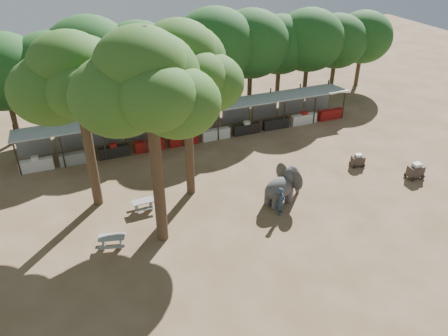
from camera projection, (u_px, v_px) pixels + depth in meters
name	position (u px, v px, depth m)	size (l,w,h in m)	color
ground	(271.00, 234.00, 25.66)	(100.00, 100.00, 0.00)	brown
vendor_stalls	(196.00, 124.00, 36.17)	(28.00, 2.99, 2.80)	#97999F
yard_tree_left	(75.00, 81.00, 24.39)	(7.10, 6.90, 11.02)	#332316
yard_tree_center	(146.00, 85.00, 20.82)	(7.10, 6.90, 12.04)	#332316
yard_tree_back	(182.00, 68.00, 25.32)	(7.10, 6.90, 11.36)	#332316
backdrop_trees	(176.00, 56.00, 38.13)	(46.46, 5.95, 8.33)	#332316
elephant	(283.00, 185.00, 28.04)	(3.18, 2.34, 2.36)	#3A3838
handler	(281.00, 201.00, 26.95)	(0.67, 0.45, 1.87)	#26384C
picnic_table_near	(112.00, 240.00, 24.46)	(1.72, 1.62, 0.72)	gray
picnic_table_far	(143.00, 204.00, 27.53)	(1.45, 1.32, 0.70)	gray
cart_front	(415.00, 171.00, 30.84)	(1.22, 0.82, 1.18)	#312621
cart_back	(358.00, 160.00, 32.33)	(1.13, 0.86, 1.00)	#312621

